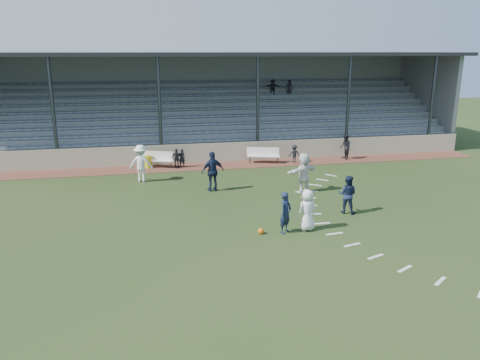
# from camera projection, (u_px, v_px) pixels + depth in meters

# --- Properties ---
(ground) EXTENTS (90.00, 90.00, 0.00)m
(ground) POSITION_uv_depth(u_px,v_px,m) (253.00, 229.00, 18.26)
(ground) COLOR #233315
(ground) RESTS_ON ground
(cinder_track) EXTENTS (34.00, 2.00, 0.02)m
(cinder_track) POSITION_uv_depth(u_px,v_px,m) (213.00, 166.00, 28.17)
(cinder_track) COLOR #562D22
(cinder_track) RESTS_ON ground
(retaining_wall) EXTENTS (34.00, 0.18, 1.20)m
(retaining_wall) POSITION_uv_depth(u_px,v_px,m) (211.00, 153.00, 29.00)
(retaining_wall) COLOR #B5A88B
(retaining_wall) RESTS_ON ground
(bench_left) EXTENTS (2.01, 1.16, 0.95)m
(bench_left) POSITION_uv_depth(u_px,v_px,m) (157.00, 158.00, 27.69)
(bench_left) COLOR silver
(bench_left) RESTS_ON cinder_track
(bench_right) EXTENTS (2.03, 1.02, 0.95)m
(bench_right) POSITION_uv_depth(u_px,v_px,m) (263.00, 154.00, 28.80)
(bench_right) COLOR silver
(bench_right) RESTS_ON cinder_track
(trash_bin) EXTENTS (0.45, 0.45, 0.73)m
(trash_bin) POSITION_uv_depth(u_px,v_px,m) (148.00, 162.00, 27.63)
(trash_bin) COLOR gold
(trash_bin) RESTS_ON cinder_track
(football) EXTENTS (0.23, 0.23, 0.23)m
(football) POSITION_uv_depth(u_px,v_px,m) (261.00, 231.00, 17.72)
(football) COLOR orange
(football) RESTS_ON ground
(player_white_lead) EXTENTS (0.90, 0.69, 1.63)m
(player_white_lead) POSITION_uv_depth(u_px,v_px,m) (307.00, 210.00, 17.92)
(player_white_lead) COLOR silver
(player_white_lead) RESTS_ON ground
(player_navy_lead) EXTENTS (0.69, 0.68, 1.61)m
(player_navy_lead) POSITION_uv_depth(u_px,v_px,m) (286.00, 213.00, 17.68)
(player_navy_lead) COLOR #141D37
(player_navy_lead) RESTS_ON ground
(player_navy_mid) EXTENTS (1.01, 0.97, 1.65)m
(player_navy_mid) POSITION_uv_depth(u_px,v_px,m) (347.00, 194.00, 19.85)
(player_navy_mid) COLOR #141D37
(player_navy_mid) RESTS_ON ground
(player_white_wing) EXTENTS (1.42, 1.04, 1.97)m
(player_white_wing) POSITION_uv_depth(u_px,v_px,m) (141.00, 163.00, 24.59)
(player_white_wing) COLOR silver
(player_white_wing) RESTS_ON ground
(player_navy_wing) EXTENTS (1.24, 0.73, 1.98)m
(player_navy_wing) POSITION_uv_depth(u_px,v_px,m) (213.00, 171.00, 22.95)
(player_navy_wing) COLOR #141D37
(player_navy_wing) RESTS_ON ground
(player_white_back) EXTENTS (1.89, 1.30, 1.96)m
(player_white_back) POSITION_uv_depth(u_px,v_px,m) (304.00, 173.00, 22.77)
(player_white_back) COLOR silver
(player_white_back) RESTS_ON ground
(official) EXTENTS (0.63, 0.79, 1.58)m
(official) POSITION_uv_depth(u_px,v_px,m) (345.00, 147.00, 29.70)
(official) COLOR black
(official) RESTS_ON cinder_track
(sub_left_near) EXTENTS (0.45, 0.34, 1.10)m
(sub_left_near) POSITION_uv_depth(u_px,v_px,m) (182.00, 158.00, 27.73)
(sub_left_near) COLOR black
(sub_left_near) RESTS_ON cinder_track
(sub_left_far) EXTENTS (0.72, 0.46, 1.13)m
(sub_left_far) POSITION_uv_depth(u_px,v_px,m) (177.00, 158.00, 27.54)
(sub_left_far) COLOR black
(sub_left_far) RESTS_ON cinder_track
(sub_right) EXTENTS (0.74, 0.46, 1.10)m
(sub_right) POSITION_uv_depth(u_px,v_px,m) (294.00, 154.00, 28.89)
(sub_right) COLOR black
(sub_right) RESTS_ON cinder_track
(grandstand) EXTENTS (34.60, 9.00, 6.61)m
(grandstand) POSITION_uv_depth(u_px,v_px,m) (201.00, 117.00, 33.02)
(grandstand) COLOR gray
(grandstand) RESTS_ON ground
(penalty_arc) EXTENTS (3.89, 14.63, 0.01)m
(penalty_arc) POSITION_uv_depth(u_px,v_px,m) (351.00, 221.00, 19.06)
(penalty_arc) COLOR silver
(penalty_arc) RESTS_ON ground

